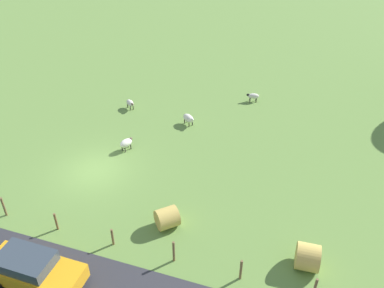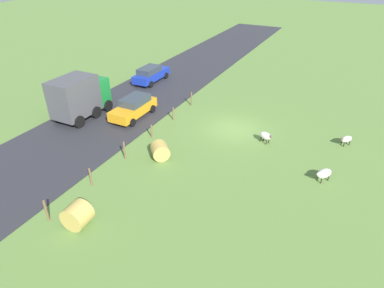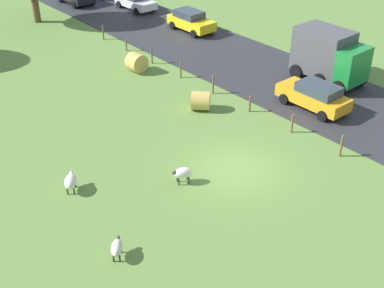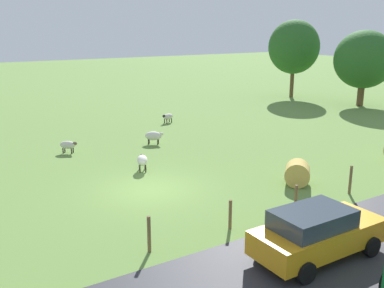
{
  "view_description": "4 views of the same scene",
  "coord_description": "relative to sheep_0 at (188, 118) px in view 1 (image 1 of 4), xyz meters",
  "views": [
    {
      "loc": [
        16.81,
        11.96,
        15.54
      ],
      "look_at": [
        -3.24,
        5.29,
        1.05
      ],
      "focal_mm": 37.57,
      "sensor_mm": 36.0,
      "label": 1
    },
    {
      "loc": [
        -7.24,
        21.53,
        11.97
      ],
      "look_at": [
        1.05,
        5.09,
        1.1
      ],
      "focal_mm": 30.89,
      "sensor_mm": 36.0,
      "label": 2
    },
    {
      "loc": [
        -15.49,
        -14.79,
        14.54
      ],
      "look_at": [
        -1.43,
        1.67,
        1.29
      ],
      "focal_mm": 48.57,
      "sensor_mm": 36.0,
      "label": 3
    },
    {
      "loc": [
        16.7,
        -8.32,
        7.07
      ],
      "look_at": [
        -2.31,
        3.59,
        1.1
      ],
      "focal_mm": 41.5,
      "sensor_mm": 36.0,
      "label": 4
    }
  ],
  "objects": [
    {
      "name": "sheep_1",
      "position": [
        4.36,
        -2.88,
        0.02
      ],
      "size": [
        1.07,
        0.84,
        0.81
      ],
      "color": "silver",
      "rests_on": "ground_plane"
    },
    {
      "name": "fence_post_1",
      "position": [
        12.03,
        -3.12,
        0.03
      ],
      "size": [
        0.12,
        0.12,
        1.09
      ],
      "primitive_type": "cylinder",
      "color": "brown",
      "rests_on": "ground_plane"
    },
    {
      "name": "fence_post_0",
      "position": [
        12.03,
        -6.36,
        0.1
      ],
      "size": [
        0.12,
        0.12,
        1.24
      ],
      "primitive_type": "cylinder",
      "color": "brown",
      "rests_on": "ground_plane"
    },
    {
      "name": "fence_post_3",
      "position": [
        12.03,
        3.36,
        0.12
      ],
      "size": [
        0.12,
        0.12,
        1.27
      ],
      "primitive_type": "cylinder",
      "color": "brown",
      "rests_on": "ground_plane"
    },
    {
      "name": "sheep_0",
      "position": [
        0.0,
        0.0,
        0.0
      ],
      "size": [
        1.05,
        1.17,
        0.8
      ],
      "color": "silver",
      "rests_on": "ground_plane"
    },
    {
      "name": "car_7",
      "position": [
        15.17,
        -2.13,
        0.39
      ],
      "size": [
        2.0,
        4.42,
        1.63
      ],
      "color": "orange",
      "rests_on": "road_strip"
    },
    {
      "name": "ground_plane",
      "position": [
        7.05,
        -3.76,
        -0.52
      ],
      "size": [
        160.0,
        160.0,
        0.0
      ],
      "primitive_type": "plane",
      "color": "olive"
    },
    {
      "name": "fence_post_4",
      "position": [
        12.03,
        6.6,
        0.08
      ],
      "size": [
        0.12,
        0.12,
        1.21
      ],
      "primitive_type": "cylinder",
      "color": "brown",
      "rests_on": "ground_plane"
    },
    {
      "name": "hay_bale_1",
      "position": [
        10.0,
        2.23,
        0.04
      ],
      "size": [
        1.58,
        1.58,
        1.13
      ],
      "primitive_type": "cylinder",
      "rotation": [
        1.57,
        0.0,
        0.76
      ],
      "color": "tan",
      "rests_on": "ground_plane"
    },
    {
      "name": "sheep_3",
      "position": [
        -5.01,
        3.78,
        -0.04
      ],
      "size": [
        0.68,
        1.07,
        0.7
      ],
      "color": "beige",
      "rests_on": "ground_plane"
    },
    {
      "name": "fence_post_2",
      "position": [
        12.03,
        0.12,
        -0.01
      ],
      "size": [
        0.12,
        0.12,
        1.02
      ],
      "primitive_type": "cylinder",
      "color": "brown",
      "rests_on": "ground_plane"
    },
    {
      "name": "hay_bale_0",
      "position": [
        10.38,
        9.39,
        0.13
      ],
      "size": [
        1.36,
        1.14,
        1.3
      ],
      "primitive_type": "cylinder",
      "rotation": [
        1.57,
        0.0,
        0.06
      ],
      "color": "tan",
      "rests_on": "ground_plane"
    },
    {
      "name": "sheep_2",
      "position": [
        -0.81,
        -5.08,
        -0.04
      ],
      "size": [
        0.94,
        0.99,
        0.71
      ],
      "color": "beige",
      "rests_on": "ground_plane"
    }
  ]
}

